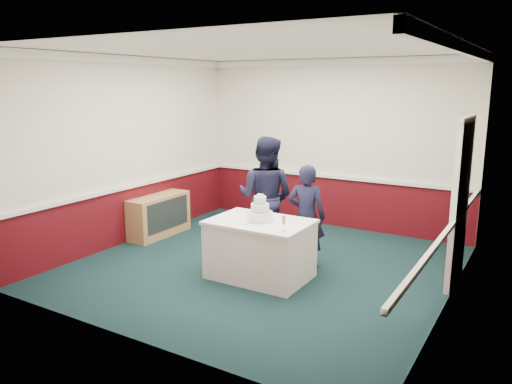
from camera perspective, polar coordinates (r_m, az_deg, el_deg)
The scene contains 9 objects.
ground at distance 7.24m, azimuth 0.77°, elevation -8.44°, with size 5.00×5.00×0.00m, color #132E2D.
room_shell at distance 7.30m, azimuth 3.78°, elevation 7.57°, with size 5.00×5.00×3.00m.
sideboard at distance 8.72m, azimuth -11.00°, elevation -2.66°, with size 0.41×1.20×0.70m.
cake_table at distance 6.71m, azimuth 0.46°, elevation -6.50°, with size 1.32×0.92×0.79m.
wedding_cake at distance 6.57m, azimuth 0.46°, elevation -2.37°, with size 0.35×0.35×0.36m.
cake_knife at distance 6.45m, azimuth -0.67°, elevation -3.64°, with size 0.01×0.22×0.01m, color silver.
champagne_flute at distance 6.09m, azimuth 3.19°, elevation -3.28°, with size 0.05×0.05×0.21m.
person_man at distance 7.42m, azimuth 1.10°, elevation -0.61°, with size 0.88×0.69×1.82m, color black.
person_woman at distance 7.04m, azimuth 5.77°, elevation -2.77°, with size 0.54×0.35×1.48m, color black.
Camera 1 is at (3.40, -5.86, 2.55)m, focal length 35.00 mm.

